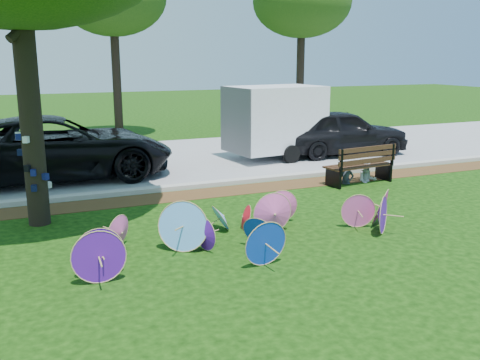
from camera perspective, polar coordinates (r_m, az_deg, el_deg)
The scene contains 11 objects.
ground at distance 9.52m, azimuth 1.92°, elevation -8.08°, with size 90.00×90.00×0.00m, color black.
mulch_strip at distance 13.54m, azimuth -6.07°, elevation -1.66°, with size 90.00×1.00×0.01m, color #472D16.
curb at distance 14.18m, azimuth -6.90°, elevation -0.78°, with size 90.00×0.30×0.12m, color #B7B5AD.
street at distance 18.13m, azimuth -10.54°, elevation 1.97°, with size 90.00×8.00×0.01m, color gray.
parasol_pile at distance 9.90m, azimuth 0.59°, elevation -4.83°, with size 6.72×2.48×0.94m.
black_van at distance 15.97m, azimuth -19.02°, elevation 3.26°, with size 3.00×6.51×1.81m, color black.
dark_pickup at distance 19.27m, azimuth 10.67°, elevation 5.05°, with size 1.92×4.77×1.63m, color black.
cargo_trailer at distance 18.22m, azimuth 3.78°, elevation 6.58°, with size 3.07×1.95×2.75m, color white.
park_bench at distance 15.06m, azimuth 12.51°, elevation 1.65°, with size 2.03×0.77×1.06m, color black, non-canonical shape.
person_left at distance 14.89m, azimuth 11.31°, elevation 1.88°, with size 0.44×0.29×1.21m, color #353D49.
person_right at distance 15.29m, azimuth 13.48°, elevation 1.91°, with size 0.55×0.43×1.13m, color silver.
Camera 1 is at (-3.73, -8.05, 3.44)m, focal length 40.00 mm.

